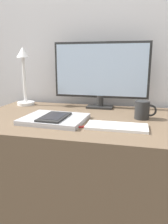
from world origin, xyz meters
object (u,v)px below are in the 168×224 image
Objects in this scene: pen at (77,127)px; coffee_mug at (143,110)px; laptop at (54,119)px; ereader at (54,117)px; keyboard at (117,126)px; desk_lamp at (24,73)px; monitor at (101,73)px.

coffee_mug is at bearing 38.91° from pen.
coffee_mug is 0.82× the size of pen.
laptop is 0.02m from ereader.
pen is at bearing -26.84° from ereader.
keyboard is 0.31m from ereader.
laptop is at bearing 109.32° from ereader.
desk_lamp reaches higher than laptop.
desk_lamp is (-0.65, 0.38, 0.21)m from keyboard.
ereader is at bearing -112.91° from monitor.
laptop is at bearing -114.72° from monitor.
keyboard is 0.86× the size of laptop.
desk_lamp is 2.81× the size of pen.
monitor reaches higher than desk_lamp.
monitor is 0.46m from laptop.
ereader is 1.46× the size of pen.
monitor is at bearing 139.28° from coffee_mug.
monitor reaches higher than keyboard.
ereader is 0.53m from desk_lamp.
keyboard is 2.03× the size of pen.
laptop is (-0.31, 0.04, 0.00)m from keyboard.
pen is at bearing -165.26° from keyboard.
monitor is 5.35× the size of coffee_mug.
keyboard is at bearing -121.47° from coffee_mug.
ereader is (-0.16, -0.39, -0.19)m from monitor.
monitor is at bearing 109.23° from keyboard.
coffee_mug is at bearing -40.72° from monitor.
monitor is 0.38m from coffee_mug.
coffee_mug reaches higher than keyboard.
keyboard is 0.31m from laptop.
monitor is 0.48m from keyboard.
laptop reaches higher than pen.
monitor is at bearing 67.09° from ereader.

